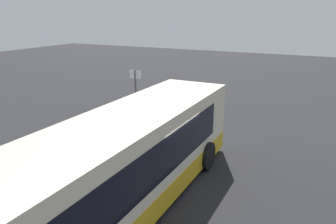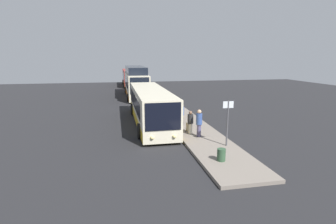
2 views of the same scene
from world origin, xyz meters
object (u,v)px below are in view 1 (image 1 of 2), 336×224
passenger_boarding (129,128)px  suitcase (123,144)px  trash_bin (176,109)px  sign_post (136,91)px  bus_lead (112,174)px  passenger_with_bags (87,149)px  passenger_waiting (132,118)px

passenger_boarding → suitcase: 0.77m
passenger_boarding → trash_bin: 5.09m
sign_post → bus_lead: bearing=-152.5°
passenger_boarding → passenger_with_bags: size_ratio=0.97×
suitcase → passenger_boarding: bearing=2.1°
passenger_boarding → suitcase: bearing=112.6°
bus_lead → passenger_boarding: size_ratio=7.52×
passenger_boarding → sign_post: (2.87, 1.46, 0.84)m
passenger_boarding → trash_bin: size_ratio=2.52×
bus_lead → passenger_with_bags: 2.87m
passenger_boarding → passenger_waiting: size_ratio=0.88×
bus_lead → sign_post: bearing=27.5°
bus_lead → sign_post: (7.17, 3.73, 0.45)m
passenger_boarding → passenger_waiting: 0.87m
bus_lead → suitcase: bus_lead is taller
bus_lead → trash_bin: 9.73m
sign_post → trash_bin: 2.87m
passenger_with_bags → trash_bin: size_ratio=2.60×
passenger_waiting → suitcase: 1.54m
bus_lead → sign_post: sign_post is taller
sign_post → trash_bin: size_ratio=4.29×
passenger_with_bags → trash_bin: passenger_with_bags is taller
passenger_boarding → sign_post: sign_post is taller
passenger_waiting → passenger_with_bags: bearing=-168.5°
bus_lead → suitcase: bearing=30.9°
passenger_waiting → sign_post: size_ratio=0.67×
sign_post → trash_bin: sign_post is taller
passenger_waiting → passenger_with_bags: size_ratio=1.10×
suitcase → trash_bin: suitcase is taller
passenger_waiting → trash_bin: bearing=3.7°
passenger_boarding → trash_bin: passenger_boarding is taller
passenger_waiting → sign_post: bearing=33.2°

